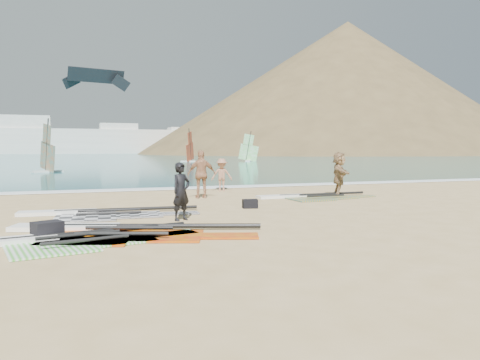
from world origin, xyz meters
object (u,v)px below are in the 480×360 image
object	(u,v)px
beachgoer_mid	(222,175)
beachgoer_back	(202,174)
gear_bag_near	(47,230)
person_wetsuit	(181,192)
rig_red	(110,232)
gear_bag_far	(250,204)
rig_green	(57,241)
rig_grey	(94,214)
beachgoer_right	(339,174)
rig_orange	(308,197)

from	to	relation	value
beachgoer_mid	beachgoer_back	distance (m)	3.28
gear_bag_near	person_wetsuit	distance (m)	3.94
rig_red	gear_bag_far	world-z (taller)	gear_bag_far
rig_green	rig_red	xyz separation A→B (m)	(1.18, 0.83, 0.00)
rig_green	gear_bag_near	xyz separation A→B (m)	(-0.24, 0.66, 0.15)
rig_red	person_wetsuit	bearing A→B (deg)	53.65
rig_grey	beachgoer_right	size ratio (longest dim) A/B	2.92
gear_bag_far	beachgoer_back	size ratio (longest dim) A/B	0.25
rig_orange	beachgoer_back	distance (m)	4.54
rig_orange	gear_bag_far	world-z (taller)	gear_bag_far
rig_orange	beachgoer_mid	size ratio (longest dim) A/B	3.24
rig_green	gear_bag_near	distance (m)	0.72
beachgoer_mid	beachgoer_right	xyz separation A→B (m)	(4.09, -3.98, 0.17)
beachgoer_back	person_wetsuit	bearing A→B (deg)	73.20
gear_bag_far	beachgoer_mid	world-z (taller)	beachgoer_mid
rig_green	rig_orange	xyz separation A→B (m)	(9.56, 6.38, -0.00)
rig_red	gear_bag_far	xyz separation A→B (m)	(4.97, 3.37, 0.10)
rig_orange	rig_red	distance (m)	10.05
rig_grey	person_wetsuit	distance (m)	3.11
gear_bag_near	beachgoer_mid	xyz separation A→B (m)	(7.36, 10.01, 0.59)
rig_orange	beachgoer_mid	world-z (taller)	beachgoer_mid
rig_green	beachgoer_mid	bearing A→B (deg)	44.52
rig_orange	person_wetsuit	size ratio (longest dim) A/B	3.04
rig_red	gear_bag_far	size ratio (longest dim) A/B	12.05
beachgoer_mid	beachgoer_back	world-z (taller)	beachgoer_back
rig_grey	rig_green	distance (m)	4.29
rig_green	beachgoer_right	bearing A→B (deg)	19.05
gear_bag_near	person_wetsuit	xyz separation A→B (m)	(3.52, 1.64, 0.64)
beachgoer_back	rig_green	bearing A→B (deg)	59.46
rig_green	gear_bag_far	distance (m)	7.44
person_wetsuit	gear_bag_far	bearing A→B (deg)	4.98
rig_green	rig_red	world-z (taller)	rig_red
gear_bag_far	beachgoer_right	bearing A→B (deg)	26.05
gear_bag_near	gear_bag_far	size ratio (longest dim) A/B	1.24
rig_grey	rig_red	distance (m)	3.36
person_wetsuit	beachgoer_back	xyz separation A→B (m)	(2.10, 5.60, 0.16)
person_wetsuit	beachgoer_right	size ratio (longest dim) A/B	0.88
beachgoer_mid	gear_bag_near	bearing A→B (deg)	-113.39
rig_orange	gear_bag_far	bearing A→B (deg)	-149.06
beachgoer_back	rig_orange	bearing A→B (deg)	163.72
rig_orange	gear_bag_near	distance (m)	11.34
person_wetsuit	beachgoer_back	bearing A→B (deg)	40.74
rig_grey	rig_orange	distance (m)	8.89
rig_orange	beachgoer_mid	xyz separation A→B (m)	(-2.43, 4.29, 0.74)
rig_green	beachgoer_back	distance (m)	9.61
gear_bag_far	person_wetsuit	world-z (taller)	person_wetsuit
beachgoer_right	gear_bag_far	bearing A→B (deg)	136.46
rig_red	beachgoer_mid	xyz separation A→B (m)	(5.95, 9.84, 0.74)
rig_orange	rig_red	bearing A→B (deg)	-148.07
beachgoer_mid	beachgoer_back	size ratio (longest dim) A/B	0.79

